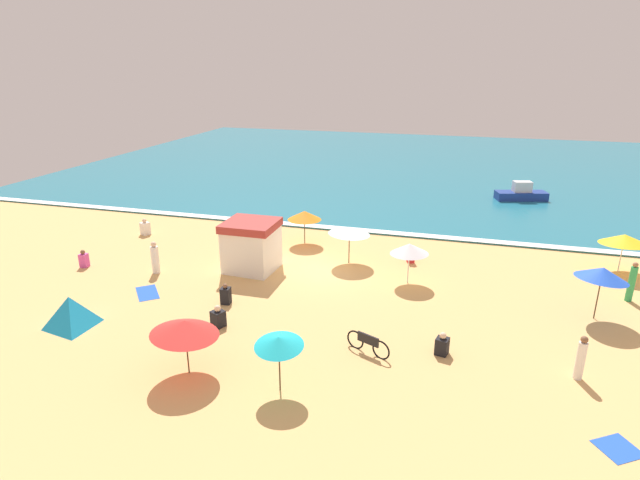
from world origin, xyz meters
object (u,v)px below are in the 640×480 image
object	(u,v)px
beachgoer_8	(226,295)
beachgoer_6	(84,259)
beachgoer_5	(632,283)
beach_umbrella_1	(409,249)
beach_umbrella_2	(624,239)
beach_umbrella_6	(185,327)
beachgoer_1	(155,258)
small_boat_0	(521,194)
beachgoer_0	(581,358)
beach_umbrella_3	(304,215)
parked_bicycle	(368,344)
beach_umbrella_4	(279,342)
beachgoer_7	(411,255)
beach_tent	(71,311)
beach_umbrella_5	(349,231)
beach_umbrella_0	(602,273)
beachgoer_2	(145,228)
beachgoer_3	(442,345)
lifeguard_cabana	(251,245)
beachgoer_4	(218,318)

from	to	relation	value
beachgoer_8	beachgoer_6	bearing A→B (deg)	168.15
beachgoer_5	beach_umbrella_1	bearing A→B (deg)	-175.83
beach_umbrella_2	beach_umbrella_6	xyz separation A→B (m)	(-15.94, -13.55, -0.00)
beachgoer_1	small_boat_0	xyz separation A→B (m)	(18.25, 19.32, -0.21)
beachgoer_0	beach_umbrella_3	bearing A→B (deg)	141.12
parked_bicycle	beachgoer_1	bearing A→B (deg)	158.91
beach_umbrella_2	beach_umbrella_6	world-z (taller)	beach_umbrella_6
beach_umbrella_1	beachgoer_6	distance (m)	16.13
small_boat_0	beach_umbrella_4	bearing A→B (deg)	-108.98
beach_umbrella_6	beachgoer_7	xyz separation A→B (m)	(5.96, 11.99, -1.31)
beachgoer_8	beachgoer_7	bearing A→B (deg)	44.53
beachgoer_1	beachgoer_7	world-z (taller)	beachgoer_1
beachgoer_5	beachgoer_6	size ratio (longest dim) A/B	1.97
beach_tent	parked_bicycle	bearing A→B (deg)	5.82
beach_umbrella_5	beachgoer_8	world-z (taller)	beach_umbrella_5
beach_umbrella_0	beach_tent	distance (m)	20.82
small_boat_0	beach_umbrella_1	bearing A→B (deg)	-110.09
beachgoer_2	beachgoer_7	bearing A→B (deg)	-0.63
beach_umbrella_5	beach_umbrella_2	bearing A→B (deg)	10.81
beach_umbrella_6	parked_bicycle	xyz separation A→B (m)	(5.50, 2.83, -1.31)
beach_umbrella_1	beachgoer_0	size ratio (longest dim) A/B	1.42
beach_umbrella_0	beachgoer_5	xyz separation A→B (m)	(1.76, 2.17, -1.11)
small_boat_0	beachgoer_8	bearing A→B (deg)	-122.11
parked_bicycle	small_boat_0	xyz separation A→B (m)	(6.90, 23.70, 0.16)
beach_umbrella_2	beachgoer_7	world-z (taller)	beach_umbrella_2
beachgoer_1	beachgoer_3	xyz separation A→B (m)	(13.88, -3.72, -0.39)
lifeguard_cabana	beach_umbrella_1	bearing A→B (deg)	3.67
beach_umbrella_2	beachgoer_1	size ratio (longest dim) A/B	1.82
beachgoer_3	beach_umbrella_1	bearing A→B (deg)	107.87
lifeguard_cabana	beach_umbrella_2	bearing A→B (deg)	14.94
lifeguard_cabana	beach_umbrella_4	size ratio (longest dim) A/B	1.26
beach_umbrella_0	beach_umbrella_6	xyz separation A→B (m)	(-13.78, -7.90, -0.27)
beach_umbrella_1	beachgoer_1	size ratio (longest dim) A/B	1.38
beach_umbrella_3	beach_umbrella_5	distance (m)	3.82
beach_umbrella_0	beachgoer_6	xyz separation A→B (m)	(-23.54, -1.02, -1.57)
beach_umbrella_2	beach_umbrella_1	bearing A→B (deg)	-157.01
beachgoer_2	beachgoer_5	distance (m)	25.39
beachgoer_4	small_boat_0	world-z (taller)	small_boat_0
beach_umbrella_6	beach_umbrella_1	bearing A→B (deg)	56.87
beach_umbrella_1	beach_tent	bearing A→B (deg)	-147.56
beach_umbrella_1	small_boat_0	size ratio (longest dim) A/B	0.58
beach_umbrella_4	beachgoer_5	distance (m)	15.96
beach_umbrella_6	small_boat_0	xyz separation A→B (m)	(12.40, 26.53, -1.15)
beach_umbrella_4	beach_umbrella_0	bearing A→B (deg)	37.10
beachgoer_2	beachgoer_5	world-z (taller)	beachgoer_5
beach_umbrella_1	beachgoer_4	world-z (taller)	beach_umbrella_1
lifeguard_cabana	beachgoer_5	size ratio (longest dim) A/B	1.40
lifeguard_cabana	beachgoer_6	distance (m)	8.55
beachgoer_2	beachgoer_4	world-z (taller)	beachgoer_2
beach_umbrella_5	beachgoer_7	size ratio (longest dim) A/B	3.40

